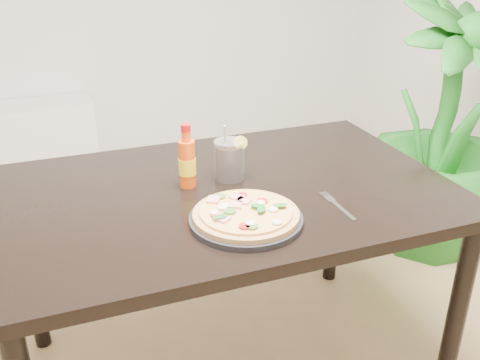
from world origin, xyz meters
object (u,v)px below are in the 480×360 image
object	(u,v)px
plate	(246,219)
fork	(336,205)
cola_cup	(229,161)
pizza	(245,213)
hot_sauce_bottle	(187,162)
dining_table	(227,211)
houseplant	(444,128)

from	to	relation	value
plate	fork	bearing A→B (deg)	-0.44
cola_cup	pizza	bearing A→B (deg)	-100.93
plate	hot_sauce_bottle	world-z (taller)	hot_sauce_bottle
hot_sauce_bottle	cola_cup	world-z (taller)	hot_sauce_bottle
dining_table	pizza	world-z (taller)	pizza
cola_cup	fork	bearing A→B (deg)	-52.19
plate	fork	distance (m)	0.28
hot_sauce_bottle	houseplant	distance (m)	1.47
cola_cup	fork	distance (m)	0.38
dining_table	cola_cup	bearing A→B (deg)	63.88
plate	houseplant	xyz separation A→B (m)	(1.30, 0.73, -0.13)
pizza	hot_sauce_bottle	xyz separation A→B (m)	(-0.09, 0.28, 0.05)
fork	dining_table	bearing A→B (deg)	139.38
fork	plate	bearing A→B (deg)	179.56
houseplant	pizza	bearing A→B (deg)	-150.81
dining_table	plate	xyz separation A→B (m)	(-0.02, -0.22, 0.09)
dining_table	houseplant	world-z (taller)	houseplant
hot_sauce_bottle	houseplant	bearing A→B (deg)	17.85
pizza	houseplant	bearing A→B (deg)	29.19
cola_cup	plate	bearing A→B (deg)	-100.67
pizza	fork	distance (m)	0.29
hot_sauce_bottle	houseplant	size ratio (longest dim) A/B	0.16
fork	houseplant	distance (m)	1.26
plate	dining_table	bearing A→B (deg)	84.60
hot_sauce_bottle	cola_cup	xyz separation A→B (m)	(0.14, 0.01, -0.02)
pizza	hot_sauce_bottle	size ratio (longest dim) A/B	1.44
dining_table	hot_sauce_bottle	distance (m)	0.21
cola_cup	houseplant	bearing A→B (deg)	19.27
fork	houseplant	bearing A→B (deg)	35.69
dining_table	fork	bearing A→B (deg)	-40.62
hot_sauce_bottle	fork	xyz separation A→B (m)	(0.37, -0.28, -0.08)
fork	pizza	bearing A→B (deg)	179.40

